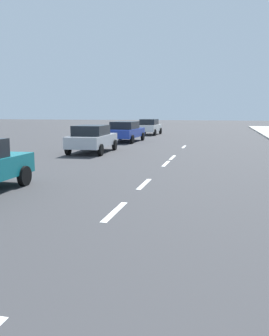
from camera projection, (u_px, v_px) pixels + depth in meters
name	position (u px, v px, depth m)	size (l,w,h in m)	color
ground_plane	(163.00, 166.00, 15.82)	(160.00, 160.00, 0.00)	#38383A
lane_stripe_3	(115.00, 211.00, 8.73)	(0.16, 1.80, 0.01)	white
lane_stripe_4	(144.00, 184.00, 12.02)	(0.16, 1.80, 0.01)	white
lane_stripe_5	(166.00, 164.00, 16.67)	(0.16, 1.80, 0.01)	white
lane_stripe_6	(173.00, 157.00, 18.86)	(0.16, 1.80, 0.01)	white
lane_stripe_7	(184.00, 147.00, 24.47)	(0.16, 1.80, 0.01)	white
parked_car_silver	(92.00, 138.00, 21.02)	(2.15, 4.46, 1.57)	#B7BABF
parked_car_blue	(126.00, 131.00, 28.41)	(2.25, 4.66, 1.57)	#1E389E
parked_car_white	(149.00, 126.00, 36.85)	(2.00, 4.10, 1.57)	white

